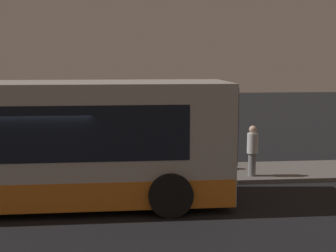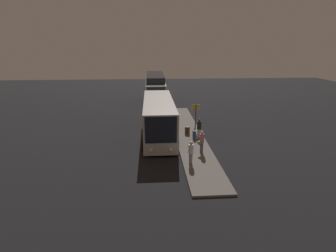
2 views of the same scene
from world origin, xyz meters
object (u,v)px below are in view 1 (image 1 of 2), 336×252
bus_lead (31,145)px  passenger_with_bags (252,149)px  passenger_boarding (92,141)px  passenger_waiting (190,142)px  suitcase (99,161)px  sign_post (35,121)px  trash_bin (55,166)px

bus_lead → passenger_with_bags: bus_lead is taller
passenger_boarding → passenger_waiting: (3.23, -0.40, 0.01)m
passenger_with_bags → passenger_waiting: bearing=50.5°
passenger_with_bags → suitcase: (-4.84, 1.04, -0.51)m
bus_lead → sign_post: bearing=98.4°
passenger_waiting → trash_bin: passenger_waiting is taller
passenger_with_bags → trash_bin: size_ratio=2.46×
passenger_waiting → passenger_with_bags: bearing=108.3°
bus_lead → suitcase: bearing=62.3°
trash_bin → passenger_with_bags: bearing=-5.8°
passenger_waiting → passenger_with_bags: passenger_waiting is taller
passenger_with_bags → trash_bin: (-6.19, 0.63, -0.55)m
passenger_with_bags → sign_post: 7.11m
bus_lead → suitcase: (1.57, 2.99, -1.10)m
bus_lead → passenger_with_bags: 6.72m
trash_bin → passenger_boarding: bearing=37.0°
sign_post → trash_bin: bearing=-49.3°
bus_lead → passenger_with_bags: (6.41, 1.95, -0.60)m
passenger_boarding → trash_bin: (-1.13, -0.85, -0.60)m
passenger_with_bags → trash_bin: bearing=75.2°
bus_lead → passenger_waiting: (4.57, 3.03, -0.54)m
passenger_waiting → suitcase: bearing=-40.3°
passenger_boarding → suitcase: passenger_boarding is taller
passenger_with_bags → suitcase: 4.97m
passenger_with_bags → suitcase: bearing=68.9°
passenger_waiting → trash_bin: bearing=-35.2°
bus_lead → passenger_boarding: size_ratio=6.02×
passenger_waiting → bus_lead: bearing=-7.5°
passenger_waiting → sign_post: sign_post is taller
passenger_boarding → passenger_with_bags: passenger_boarding is taller
passenger_boarding → passenger_with_bags: size_ratio=1.07×
sign_post → trash_bin: 1.72m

